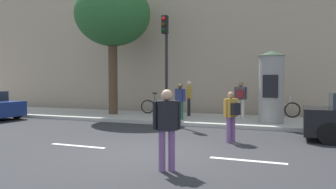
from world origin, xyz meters
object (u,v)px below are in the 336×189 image
Objects in this scene: pedestrian_in_light_jacket at (231,113)px; pedestrian_tallest at (189,95)px; street_tree at (113,15)px; pedestrian_in_red_top at (180,98)px; bicycle_upright at (280,109)px; bicycle_leaning at (158,106)px; poster_column at (271,86)px; pedestrian_with_backpack at (167,123)px; traffic_light at (166,51)px; pedestrian_in_dark_shirt at (241,96)px.

pedestrian_in_light_jacket is 6.20m from pedestrian_tallest.
street_tree is 5.77m from pedestrian_in_red_top.
bicycle_upright is at bearing 10.34° from street_tree.
street_tree is 3.94× the size of bicycle_leaning.
poster_column is 0.44× the size of street_tree.
pedestrian_with_backpack is 1.00× the size of bicycle_leaning.
traffic_light is 4.61m from poster_column.
pedestrian_in_dark_shirt is (2.79, 2.43, -2.00)m from traffic_light.
street_tree is (-7.82, 0.73, 3.57)m from poster_column.
pedestrian_in_red_top is at bearing 107.24° from pedestrian_with_backpack.
bicycle_upright is (6.06, 0.42, 0.00)m from bicycle_leaning.
pedestrian_in_dark_shirt is (-1.46, 1.47, -0.50)m from poster_column.
street_tree reaches higher than bicycle_leaning.
bicycle_leaning is (-1.90, 1.91, -0.54)m from pedestrian_in_red_top.
pedestrian_in_light_jacket is 0.90× the size of pedestrian_tallest.
bicycle_upright is (8.09, 1.48, -4.67)m from street_tree.
poster_column is 3.92m from pedestrian_in_red_top.
poster_column is at bearing -45.20° from pedestrian_in_dark_shirt.
bicycle_upright is (1.73, 0.74, -0.60)m from pedestrian_in_dark_shirt.
pedestrian_with_backpack is at bearing -75.07° from pedestrian_tallest.
poster_column reaches higher than pedestrian_in_light_jacket.
traffic_light is at bearing 137.65° from pedestrian_in_light_jacket.
pedestrian_in_dark_shirt is 1.98m from bicycle_upright.
pedestrian_with_backpack is 10.11m from bicycle_upright.
traffic_light is 2.60× the size of pedestrian_tallest.
pedestrian_with_backpack is (6.30, -8.46, -4.21)m from street_tree.
pedestrian_in_dark_shirt is (-0.60, 5.52, 0.23)m from pedestrian_in_light_jacket.
bicycle_upright is at bearing 29.26° from pedestrian_in_red_top.
traffic_light is at bearing -60.85° from bicycle_leaning.
traffic_light reaches higher than pedestrian_with_backpack.
pedestrian_in_dark_shirt is 0.94× the size of bicycle_upright.
pedestrian_in_light_jacket is at bearing -100.25° from bicycle_upright.
street_tree is 3.96× the size of pedestrian_with_backpack.
pedestrian_with_backpack is (2.73, -6.76, -2.14)m from traffic_light.
street_tree is 11.36m from pedestrian_with_backpack.
traffic_light is 1.52× the size of poster_column.
pedestrian_in_light_jacket is 0.90× the size of bicycle_leaning.
pedestrian_tallest reaches higher than pedestrian_with_backpack.
pedestrian_with_backpack is 9.20m from pedestrian_in_dark_shirt.
pedestrian_tallest reaches higher than bicycle_upright.
pedestrian_tallest is at bearing 8.68° from street_tree.
pedestrian_in_red_top is 0.92× the size of pedestrian_tallest.
street_tree is 4.36× the size of pedestrian_in_light_jacket.
pedestrian_with_backpack is at bearing -100.17° from pedestrian_in_light_jacket.
bicycle_leaning is (-4.92, 5.84, -0.37)m from pedestrian_in_light_jacket.
pedestrian_tallest is (3.89, 0.59, -4.05)m from street_tree.
pedestrian_with_backpack reaches higher than bicycle_leaning.
pedestrian_in_red_top is 4.79m from bicycle_upright.
pedestrian_in_red_top is at bearing -146.75° from pedestrian_in_dark_shirt.
street_tree is 5.21m from bicycle_leaning.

